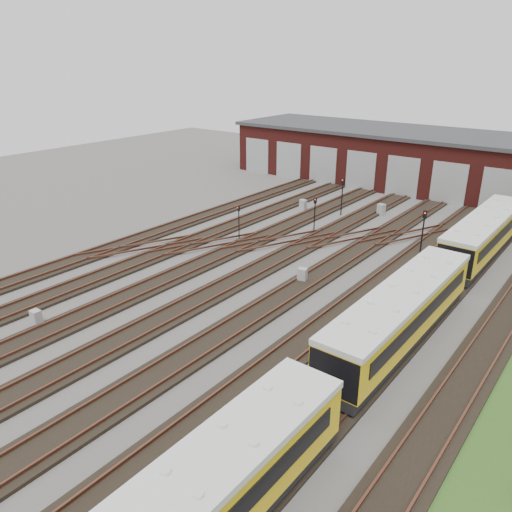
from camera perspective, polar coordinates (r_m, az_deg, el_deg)
The scene contains 13 objects.
ground at distance 29.59m, azimuth -6.45°, elevation -7.72°, with size 120.00×120.00×0.00m, color #43413E.
track_network at distance 30.01m, azimuth -5.91°, elevation -7.01°, with size 30.40×70.00×0.33m.
maintenance_shed at distance 61.97m, azimuth 20.34°, elevation 10.10°, with size 51.00×12.50×6.35m.
metro_train at distance 27.70m, azimuth 16.20°, elevation -6.39°, with size 2.63×46.28×2.95m.
signal_mast_0 at distance 41.86m, azimuth -1.98°, elevation 4.33°, with size 0.26×0.25×2.96m.
signal_mast_1 at distance 43.85m, azimuth 6.74°, elevation 5.21°, with size 0.29×0.28×3.16m.
signal_mast_2 at distance 49.01m, azimuth 9.83°, elevation 7.24°, with size 0.30×0.28×3.69m.
signal_mast_3 at distance 39.90m, azimuth 18.56°, elevation 3.06°, with size 0.32×0.30×3.78m.
relay_cabinet_0 at distance 31.71m, azimuth -23.81°, elevation -6.49°, with size 0.58×0.48×0.96m, color #9C9EA1.
relay_cabinet_1 at distance 50.77m, azimuth 5.40°, elevation 5.85°, with size 0.63×0.53×1.05m, color #9C9EA1.
relay_cabinet_2 at distance 34.50m, azimuth 5.31°, elevation -2.20°, with size 0.61×0.50×1.01m, color #9C9EA1.
relay_cabinet_3 at distance 50.33m, azimuth 14.12°, elevation 5.16°, with size 0.67×0.56×1.11m, color #9C9EA1.
relay_cabinet_4 at distance 40.30m, azimuth 20.16°, elevation 0.13°, with size 0.60×0.50×1.00m, color #9C9EA1.
Camera 1 is at (18.24, -18.13, 14.64)m, focal length 35.00 mm.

